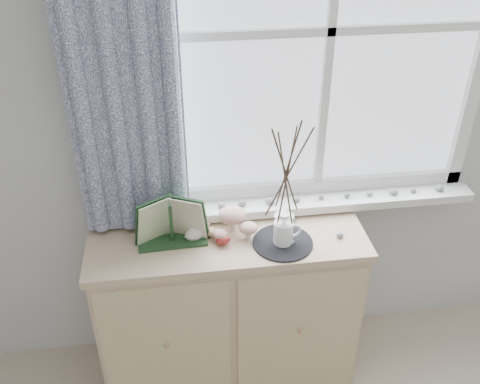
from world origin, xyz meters
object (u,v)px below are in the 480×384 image
at_px(sideboard, 228,307).
at_px(twig_pitcher, 287,171).
at_px(botanical_book, 171,225).
at_px(toadstool_cluster, 234,220).

height_order(sideboard, twig_pitcher, twig_pitcher).
relative_size(sideboard, botanical_book, 3.59).
bearing_deg(toadstool_cluster, botanical_book, -166.48).
bearing_deg(botanical_book, toadstool_cluster, 10.95).
height_order(botanical_book, twig_pitcher, twig_pitcher).
relative_size(botanical_book, twig_pitcher, 0.54).
xyz_separation_m(toadstool_cluster, twig_pitcher, (0.19, -0.10, 0.29)).
bearing_deg(sideboard, twig_pitcher, -20.21).
xyz_separation_m(sideboard, botanical_book, (-0.23, -0.05, 0.54)).
relative_size(botanical_book, toadstool_cluster, 1.74).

